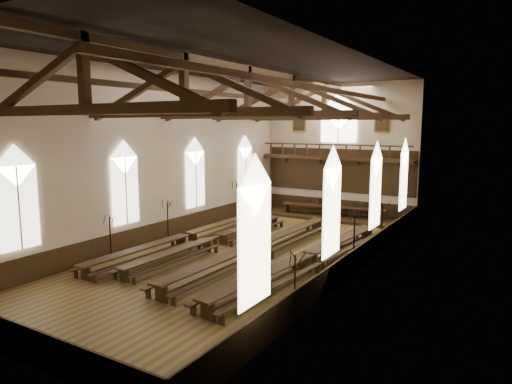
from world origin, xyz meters
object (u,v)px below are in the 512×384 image
refectory_row_b (215,239)px  refectory_row_c (259,247)px  high_table (332,207)px  candelabrum_right_far (382,231)px  candelabrum_left_near (111,246)px  candelabrum_left_mid (168,229)px  dais (332,217)px  refectory_row_a (187,237)px  refectory_row_d (309,257)px  candelabrum_right_mid (354,249)px  candelabrum_left_far (237,208)px  candelabrum_right_near (295,294)px

refectory_row_b → refectory_row_c: size_ratio=0.92×
high_table → candelabrum_right_far: candelabrum_right_far is taller
candelabrum_left_near → candelabrum_left_mid: bearing=90.0°
dais → high_table: bearing=81.1°
refectory_row_a → candelabrum_right_far: bearing=33.0°
refectory_row_b → high_table: bearing=77.5°
refectory_row_b → dais: bearing=77.5°
refectory_row_c → dais: refectory_row_c is taller
refectory_row_a → candelabrum_left_near: candelabrum_left_near is taller
refectory_row_d → candelabrum_left_mid: 9.42m
candelabrum_right_mid → candelabrum_right_far: candelabrum_right_mid is taller
refectory_row_b → candelabrum_left_near: bearing=-125.8°
refectory_row_b → candelabrum_left_near: size_ratio=5.89×
refectory_row_d → candelabrum_right_mid: 2.32m
candelabrum_left_far → refectory_row_c: bearing=-49.7°
candelabrum_left_mid → refectory_row_a: bearing=-9.4°
candelabrum_left_far → dais: bearing=35.6°
refectory_row_c → dais: 11.68m
refectory_row_d → candelabrum_left_mid: (-9.40, 0.53, 0.17)m
candelabrum_right_near → candelabrum_right_far: bearing=90.0°
dais → candelabrum_left_mid: (-5.81, -11.53, 0.67)m
candelabrum_left_near → candelabrum_left_far: bearing=90.0°
refectory_row_a → candelabrum_right_far: (9.46, 6.14, 0.24)m
refectory_row_c → candelabrum_right_mid: 4.88m
high_table → candelabrum_right_far: size_ratio=3.02×
candelabrum_left_far → high_table: bearing=35.6°
refectory_row_a → refectory_row_d: refectory_row_d is taller
refectory_row_d → candelabrum_left_mid: candelabrum_left_mid is taller
refectory_row_d → dais: 12.59m
dais → candelabrum_right_mid: 11.78m
refectory_row_c → candelabrum_left_mid: size_ratio=5.95×
high_table → candelabrum_right_far: 7.75m
refectory_row_a → candelabrum_left_mid: bearing=170.6°
refectory_row_d → candelabrum_right_far: size_ratio=5.85×
refectory_row_b → dais: 11.57m
refectory_row_c → refectory_row_d: 3.07m
refectory_row_c → candelabrum_left_mid: bearing=178.9°
refectory_row_c → candelabrum_right_far: 7.64m
candelabrum_left_far → refectory_row_b: bearing=-65.1°
refectory_row_b → refectory_row_d: size_ratio=0.92×
dais → candelabrum_left_near: 16.91m
candelabrum_left_far → candelabrum_right_far: size_ratio=1.12×
dais → candelabrum_left_near: size_ratio=4.83×
high_table → candelabrum_right_near: 17.79m
candelabrum_left_mid → candelabrum_right_near: bearing=-26.2°
refectory_row_b → dais: refectory_row_b is taller
high_table → refectory_row_d: bearing=-73.4°
refectory_row_d → candelabrum_right_mid: bearing=42.6°
dais → candelabrum_right_far: candelabrum_right_far is taller
candelabrum_left_mid → high_table: bearing=63.3°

